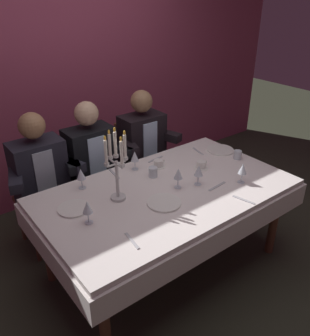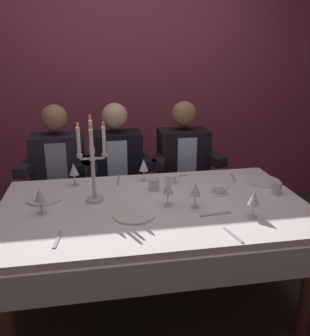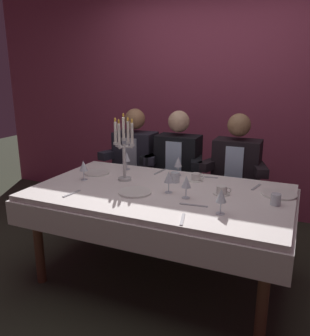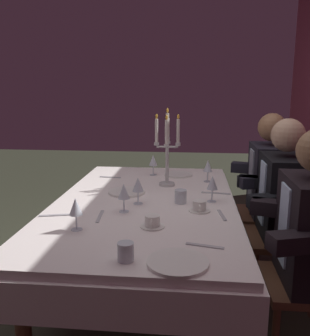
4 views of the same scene
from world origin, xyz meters
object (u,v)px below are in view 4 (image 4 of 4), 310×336
(water_tumbler_0, at_px, (181,196))
(water_tumbler_1, at_px, (126,252))
(dinner_plate_0, at_px, (178,175))
(seated_diner_0, at_px, (269,179))
(wine_glass_4, at_px, (124,192))
(coffee_cup_1, at_px, (199,206))
(dinner_plate_2, at_px, (178,262))
(seated_diner_1, at_px, (284,197))
(wine_glass_2, at_px, (76,208))
(wine_glass_5, at_px, (208,167))
(coffee_cup_0, at_px, (152,222))
(wine_glass_1, at_px, (212,184))
(dining_table, at_px, (145,218))
(dinner_plate_1, at_px, (127,192))
(wine_glass_3, at_px, (138,185))
(candelabra, at_px, (167,150))
(wine_glass_0, at_px, (153,161))

(water_tumbler_0, distance_m, water_tumbler_1, 0.81)
(dinner_plate_0, relative_size, seated_diner_0, 0.18)
(wine_glass_4, distance_m, coffee_cup_1, 0.43)
(dinner_plate_2, xyz_separation_m, water_tumbler_0, (-0.80, -0.01, 0.03))
(seated_diner_1, bearing_deg, wine_glass_2, -58.99)
(dinner_plate_2, distance_m, wine_glass_5, 1.34)
(coffee_cup_0, bearing_deg, wine_glass_1, 144.92)
(coffee_cup_1, bearing_deg, wine_glass_4, -82.30)
(dining_table, height_order, dinner_plate_1, dinner_plate_1)
(wine_glass_3, bearing_deg, wine_glass_4, -20.59)
(water_tumbler_0, relative_size, seated_diner_0, 0.07)
(seated_diner_0, bearing_deg, coffee_cup_1, -33.79)
(wine_glass_2, height_order, water_tumbler_0, wine_glass_2)
(dining_table, xyz_separation_m, dinner_plate_2, (0.83, 0.24, 0.13))
(dining_table, bearing_deg, seated_diner_1, 101.19)
(wine_glass_5, bearing_deg, water_tumbler_0, -18.88)
(dinner_plate_0, distance_m, dinner_plate_2, 1.51)
(water_tumbler_1, bearing_deg, seated_diner_0, 149.72)
(dinner_plate_2, bearing_deg, water_tumbler_1, -92.23)
(wine_glass_3, bearing_deg, wine_glass_2, -28.63)
(dinner_plate_1, distance_m, wine_glass_3, 0.27)
(wine_glass_3, bearing_deg, dining_table, 158.57)
(wine_glass_4, relative_size, seated_diner_0, 0.13)
(wine_glass_4, relative_size, water_tumbler_1, 2.13)
(dining_table, xyz_separation_m, wine_glass_2, (0.52, -0.27, 0.23))
(candelabra, distance_m, coffee_cup_0, 0.84)
(candelabra, xyz_separation_m, dinner_plate_0, (-0.32, 0.07, -0.25))
(coffee_cup_1, distance_m, seated_diner_1, 0.66)
(dinner_plate_1, distance_m, dinner_plate_2, 1.04)
(wine_glass_3, height_order, coffee_cup_0, wine_glass_3)
(wine_glass_4, bearing_deg, dinner_plate_1, -172.29)
(wine_glass_0, bearing_deg, dining_table, 1.55)
(water_tumbler_0, xyz_separation_m, coffee_cup_0, (0.41, -0.13, -0.01))
(candelabra, relative_size, wine_glass_2, 3.34)
(dinner_plate_2, relative_size, coffee_cup_0, 1.89)
(wine_glass_2, distance_m, water_tumbler_1, 0.43)
(wine_glass_2, relative_size, water_tumbler_1, 2.13)
(wine_glass_1, relative_size, coffee_cup_1, 1.24)
(wine_glass_4, bearing_deg, wine_glass_3, 159.41)
(wine_glass_1, distance_m, water_tumbler_1, 0.92)
(wine_glass_5, xyz_separation_m, water_tumbler_1, (1.32, -0.38, -0.08))
(dinner_plate_0, distance_m, wine_glass_1, 0.72)
(dinner_plate_2, xyz_separation_m, wine_glass_3, (-0.75, -0.27, 0.11))
(wine_glass_4, height_order, seated_diner_0, seated_diner_0)
(wine_glass_0, distance_m, coffee_cup_1, 0.92)
(wine_glass_3, distance_m, water_tumbler_1, 0.75)
(wine_glass_2, distance_m, wine_glass_5, 1.22)
(seated_diner_1, bearing_deg, dining_table, -78.81)
(wine_glass_1, height_order, seated_diner_0, seated_diner_0)
(dinner_plate_0, height_order, seated_diner_1, seated_diner_1)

